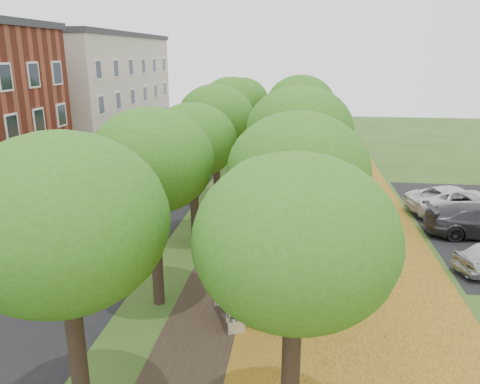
% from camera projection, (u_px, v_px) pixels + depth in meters
% --- Properties ---
extents(street_asphalt, '(8.00, 70.00, 0.01)m').
position_uv_depth(street_asphalt, '(114.00, 214.00, 26.08)').
color(street_asphalt, black).
rests_on(street_asphalt, ground).
extents(footpath, '(3.20, 70.00, 0.01)m').
position_uv_depth(footpath, '(248.00, 220.00, 25.16)').
color(footpath, black).
rests_on(footpath, ground).
extents(leaf_verge, '(7.50, 70.00, 0.01)m').
position_uv_depth(leaf_verge, '(342.00, 224.00, 24.55)').
color(leaf_verge, '#B48721').
rests_on(leaf_verge, ground).
extents(tree_row_west, '(4.33, 34.33, 6.88)m').
position_uv_depth(tree_row_west, '(206.00, 127.00, 24.00)').
color(tree_row_west, black).
rests_on(tree_row_west, ground).
extents(tree_row_east, '(4.33, 34.33, 6.88)m').
position_uv_depth(tree_row_east, '(300.00, 129.00, 23.42)').
color(tree_row_east, black).
rests_on(tree_row_east, ground).
extents(building_cream, '(10.30, 20.30, 10.40)m').
position_uv_depth(building_cream, '(86.00, 92.00, 42.87)').
color(building_cream, beige).
rests_on(building_cream, ground).
extents(bench, '(1.35, 2.07, 0.95)m').
position_uv_depth(bench, '(227.00, 306.00, 15.68)').
color(bench, '#273129').
rests_on(bench, ground).
extents(car_white, '(5.94, 3.82, 1.52)m').
position_uv_depth(car_white, '(457.00, 201.00, 25.99)').
color(car_white, silver).
rests_on(car_white, ground).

